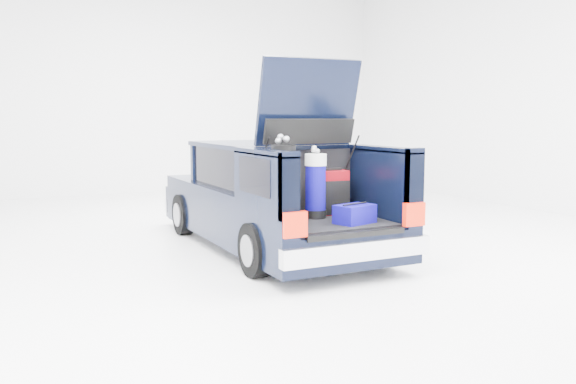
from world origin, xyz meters
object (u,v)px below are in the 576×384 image
car (269,198)px  blue_golf_bag (316,185)px  black_golf_bag (283,183)px  red_suitcase (333,193)px  blue_duffel (355,214)px

car → blue_golf_bag: bearing=-90.3°
car → black_golf_bag: size_ratio=4.71×
red_suitcase → blue_duffel: 0.69m
car → red_suitcase: size_ratio=8.17×
red_suitcase → black_golf_bag: (-0.82, -0.27, 0.18)m
car → blue_duffel: bearing=-83.5°
car → blue_golf_bag: (-0.01, -1.36, 0.32)m
car → blue_duffel: (0.21, -1.87, 0.03)m
black_golf_bag → car: bearing=60.8°
red_suitcase → blue_duffel: bearing=-92.9°
blue_duffel → car: bearing=80.3°
blue_golf_bag → red_suitcase: bearing=21.6°
black_golf_bag → blue_duffel: 0.88m
red_suitcase → blue_golf_bag: blue_golf_bag is taller
black_golf_bag → blue_duffel: black_golf_bag is taller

